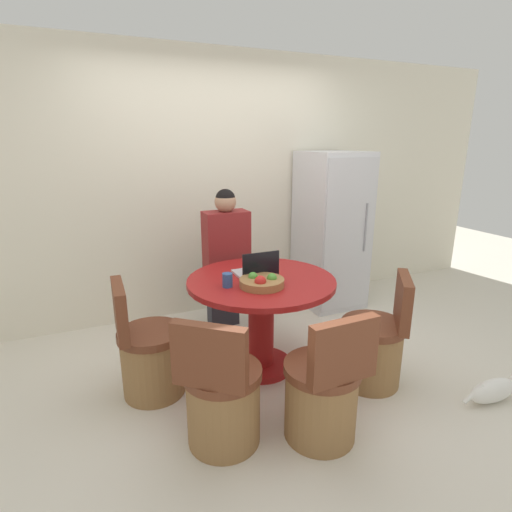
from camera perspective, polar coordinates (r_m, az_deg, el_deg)
ground_plane at (r=3.21m, az=2.95°, el=-16.84°), size 12.00×12.00×0.00m
wall_back at (r=4.12m, az=-6.20°, el=9.83°), size 7.00×0.06×2.60m
refrigerator at (r=4.36m, az=10.66°, el=3.63°), size 0.61×0.69×1.64m
dining_table at (r=3.08m, az=0.75°, el=-7.14°), size 1.12×1.12×0.75m
chair_near_right_corner at (r=3.13m, az=16.52°, el=-12.38°), size 0.53×0.53×0.85m
chair_near_left_corner at (r=2.49m, az=-4.85°, el=-19.82°), size 0.53×0.53×0.85m
chair_near_camera at (r=2.55m, az=9.52°, el=-19.03°), size 0.46×0.46×0.85m
chair_left_side at (r=2.99m, az=-14.92°, el=-13.67°), size 0.46×0.46×0.85m
person_seated at (r=3.69m, az=-4.46°, el=0.12°), size 0.40×0.37×1.34m
laptop at (r=3.05m, az=0.04°, el=-2.10°), size 0.29×0.26×0.21m
fruit_bowl at (r=2.83m, az=0.83°, el=-3.72°), size 0.32×0.32×0.10m
coffee_cup at (r=2.82m, az=-4.10°, el=-3.46°), size 0.07×0.07×0.10m
cat at (r=3.35m, az=30.94°, el=-16.08°), size 0.53×0.15×0.17m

